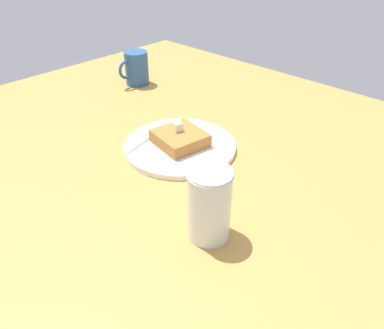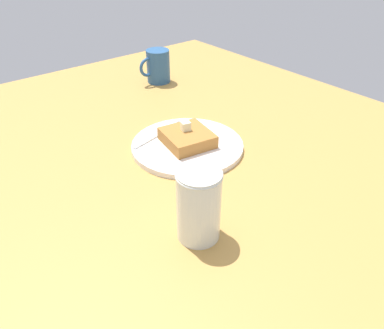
% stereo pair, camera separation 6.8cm
% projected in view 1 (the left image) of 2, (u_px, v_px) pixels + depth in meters
% --- Properties ---
extents(table_surface, '(1.16, 1.16, 0.03)m').
position_uv_depth(table_surface, '(153.00, 147.00, 0.84)').
color(table_surface, '#B78943').
rests_on(table_surface, ground).
extents(plate, '(0.24, 0.24, 0.01)m').
position_uv_depth(plate, '(180.00, 146.00, 0.81)').
color(plate, white).
rests_on(plate, table_surface).
extents(toast_slice_center, '(0.11, 0.12, 0.03)m').
position_uv_depth(toast_slice_center, '(180.00, 138.00, 0.80)').
color(toast_slice_center, '#AC7133').
rests_on(toast_slice_center, plate).
extents(butter_pat_primary, '(0.02, 0.02, 0.02)m').
position_uv_depth(butter_pat_primary, '(178.00, 127.00, 0.79)').
color(butter_pat_primary, '#F3F1C4').
rests_on(butter_pat_primary, toast_slice_center).
extents(fork, '(0.16, 0.05, 0.00)m').
position_uv_depth(fork, '(154.00, 134.00, 0.84)').
color(fork, silver).
rests_on(fork, plate).
extents(syrup_jar, '(0.07, 0.07, 0.12)m').
position_uv_depth(syrup_jar, '(209.00, 206.00, 0.56)').
color(syrup_jar, '#371605').
rests_on(syrup_jar, table_surface).
extents(coffee_mug, '(0.10, 0.07, 0.10)m').
position_uv_depth(coffee_mug, '(136.00, 68.00, 1.10)').
color(coffee_mug, '#2A578B').
rests_on(coffee_mug, table_surface).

